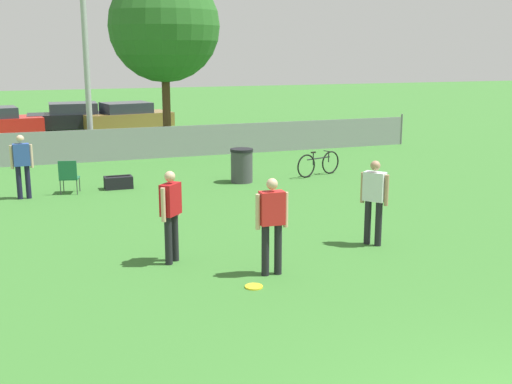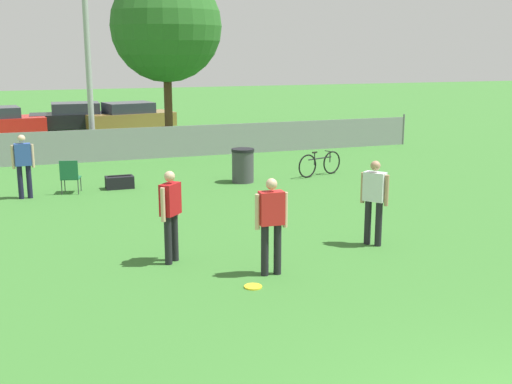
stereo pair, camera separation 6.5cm
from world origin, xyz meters
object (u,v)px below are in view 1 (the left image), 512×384
(parked_car_tan, at_px, (127,117))
(spectator_in_blue, at_px, (22,162))
(player_thrower_red, at_px, (272,220))
(frisbee_disc, at_px, (254,287))
(player_defender_red, at_px, (171,210))
(bicycle_sideline, at_px, (319,164))
(folding_chair_sideline, at_px, (69,175))
(tree_near_pole, at_px, (164,26))
(gear_bag_sideline, at_px, (118,182))
(trash_bin, at_px, (242,165))
(parked_car_dark, at_px, (74,117))
(player_receiver_white, at_px, (374,197))

(parked_car_tan, bearing_deg, spectator_in_blue, -120.18)
(player_thrower_red, distance_m, frisbee_disc, 1.16)
(player_defender_red, bearing_deg, bicycle_sideline, 0.46)
(bicycle_sideline, bearing_deg, folding_chair_sideline, 161.62)
(tree_near_pole, xyz_separation_m, gear_bag_sideline, (-3.07, -7.68, -4.43))
(bicycle_sideline, bearing_deg, gear_bag_sideline, 159.36)
(folding_chair_sideline, relative_size, parked_car_tan, 0.21)
(spectator_in_blue, bearing_deg, tree_near_pole, -126.96)
(folding_chair_sideline, xyz_separation_m, bicycle_sideline, (7.25, -0.00, -0.13))
(bicycle_sideline, xyz_separation_m, parked_car_tan, (-3.65, 13.08, 0.28))
(frisbee_disc, bearing_deg, player_defender_red, 119.59)
(player_thrower_red, distance_m, trash_bin, 7.80)
(player_thrower_red, xyz_separation_m, parked_car_dark, (-1.48, 21.27, -0.31))
(player_thrower_red, relative_size, parked_car_dark, 0.40)
(bicycle_sideline, distance_m, parked_car_tan, 13.59)
(trash_bin, bearing_deg, parked_car_dark, 104.35)
(gear_bag_sideline, bearing_deg, folding_chair_sideline, -169.86)
(player_defender_red, height_order, trash_bin, player_defender_red)
(folding_chair_sideline, bearing_deg, gear_bag_sideline, -155.72)
(gear_bag_sideline, relative_size, parked_car_dark, 0.18)
(tree_near_pole, xyz_separation_m, frisbee_disc, (-2.15, -16.00, -4.58))
(bicycle_sideline, xyz_separation_m, parked_car_dark, (-6.01, 13.65, 0.29))
(spectator_in_blue, bearing_deg, player_receiver_white, 131.28)
(bicycle_sideline, bearing_deg, frisbee_disc, -140.22)
(tree_near_pole, relative_size, gear_bag_sideline, 9.00)
(player_defender_red, distance_m, gear_bag_sideline, 6.70)
(bicycle_sideline, relative_size, gear_bag_sideline, 2.18)
(player_receiver_white, distance_m, gear_bag_sideline, 8.00)
(player_receiver_white, height_order, player_thrower_red, same)
(gear_bag_sideline, xyz_separation_m, parked_car_tan, (2.29, 12.85, 0.48))
(tree_near_pole, height_order, parked_car_dark, tree_near_pole)
(player_thrower_red, relative_size, frisbee_disc, 5.71)
(tree_near_pole, height_order, parked_car_tan, tree_near_pole)
(parked_car_tan, bearing_deg, gear_bag_sideline, -110.67)
(folding_chair_sideline, bearing_deg, player_receiver_white, 141.83)
(folding_chair_sideline, bearing_deg, parked_car_dark, -81.06)
(folding_chair_sideline, xyz_separation_m, parked_car_dark, (1.24, 13.65, 0.15))
(player_defender_red, distance_m, bicycle_sideline, 8.78)
(tree_near_pole, bearing_deg, gear_bag_sideline, -111.78)
(spectator_in_blue, bearing_deg, gear_bag_sideline, -173.13)
(spectator_in_blue, xyz_separation_m, trash_bin, (5.89, 0.06, -0.45))
(spectator_in_blue, relative_size, folding_chair_sideline, 1.81)
(folding_chair_sideline, bearing_deg, player_thrower_red, 123.76)
(gear_bag_sideline, bearing_deg, tree_near_pole, 68.22)
(tree_near_pole, bearing_deg, spectator_in_blue, -124.22)
(parked_car_tan, bearing_deg, folding_chair_sideline, -115.94)
(tree_near_pole, bearing_deg, frisbee_disc, -97.65)
(folding_chair_sideline, height_order, parked_car_dark, parked_car_dark)
(parked_car_dark, bearing_deg, bicycle_sideline, -64.50)
(spectator_in_blue, height_order, parked_car_tan, spectator_in_blue)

